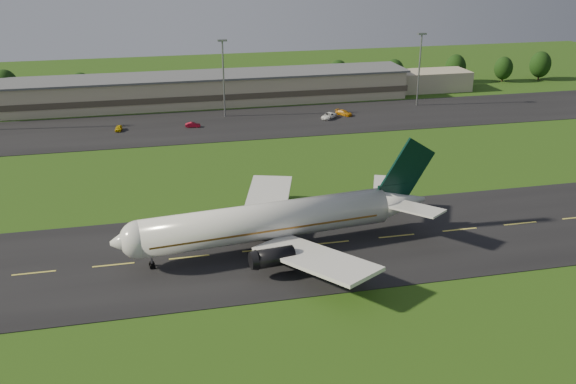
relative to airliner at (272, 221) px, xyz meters
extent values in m
plane|color=#214511|center=(-1.75, -0.10, -4.66)|extent=(360.00, 360.00, 0.00)
cube|color=black|center=(-1.75, -0.10, -4.61)|extent=(220.00, 30.00, 0.10)
cube|color=black|center=(-1.75, 71.90, -4.61)|extent=(260.00, 30.00, 0.10)
cylinder|color=silver|center=(-0.85, -0.10, 0.14)|extent=(38.39, 9.91, 5.60)
sphere|color=silver|center=(-19.73, -2.27, 0.14)|extent=(5.60, 5.60, 5.60)
cone|color=silver|center=(-21.71, -2.50, 0.14)|extent=(4.59, 5.80, 5.38)
cone|color=silver|center=(21.50, 2.47, 0.14)|extent=(9.57, 6.48, 5.49)
cube|color=brown|center=(-1.35, -0.15, -0.21)|extent=(35.42, 9.60, 0.28)
cube|color=black|center=(-20.32, -2.34, 0.69)|extent=(2.33, 3.21, 0.65)
cube|color=silver|center=(3.88, -10.63, -1.36)|extent=(15.68, 19.90, 2.20)
cube|color=silver|center=(1.37, 11.23, -1.36)|extent=(12.36, 20.20, 2.20)
cube|color=silver|center=(22.07, -2.49, 1.04)|extent=(8.12, 9.27, 0.91)
cube|color=silver|center=(20.93, 7.44, 1.04)|extent=(6.83, 9.38, 0.91)
cube|color=black|center=(20.01, 2.30, 1.94)|extent=(5.03, 1.12, 3.00)
cube|color=black|center=(22.50, 2.59, 5.64)|extent=(9.42, 1.53, 10.55)
cylinder|color=black|center=(-1.43, -8.22, -1.76)|extent=(5.87, 3.32, 2.70)
cylinder|color=black|center=(-3.25, 7.68, -1.76)|extent=(5.87, 3.32, 2.70)
cube|color=#B8AD8D|center=(-1.75, 95.90, -0.66)|extent=(120.00, 15.00, 8.00)
cube|color=#4C4438|center=(-1.75, 95.90, -1.46)|extent=(121.00, 15.40, 1.60)
cube|color=#595B60|center=(-1.75, 95.90, 3.49)|extent=(122.00, 16.00, 0.50)
cube|color=#B8AD8D|center=(68.25, 97.90, -1.66)|extent=(28.00, 11.00, 6.00)
cylinder|color=gray|center=(3.25, 79.90, 5.34)|extent=(0.44, 0.44, 20.00)
cube|color=gray|center=(3.25, 79.90, 15.44)|extent=(2.40, 1.20, 0.50)
cylinder|color=gray|center=(58.25, 79.90, 5.34)|extent=(0.44, 0.44, 20.00)
cube|color=gray|center=(58.25, 79.90, 15.44)|extent=(2.40, 1.20, 0.50)
cylinder|color=black|center=(-55.62, 106.22, -3.06)|extent=(0.56, 0.56, 3.21)
ellipsoid|color=black|center=(-55.62, 106.22, 0.87)|extent=(7.49, 7.49, 9.36)
cylinder|color=black|center=(-34.99, 105.39, -3.31)|extent=(0.56, 0.56, 2.71)
ellipsoid|color=black|center=(-34.99, 105.39, 0.01)|extent=(6.32, 6.32, 7.90)
cylinder|color=black|center=(42.87, 106.47, -3.25)|extent=(0.56, 0.56, 2.82)
ellipsoid|color=black|center=(42.87, 106.47, 0.20)|extent=(6.59, 6.59, 8.23)
cylinder|color=black|center=(61.11, 105.20, -3.29)|extent=(0.56, 0.56, 2.75)
ellipsoid|color=black|center=(61.11, 105.20, 0.08)|extent=(6.42, 6.42, 8.02)
cylinder|color=black|center=(83.26, 106.84, -3.22)|extent=(0.56, 0.56, 2.88)
ellipsoid|color=black|center=(83.26, 106.84, 0.30)|extent=(6.72, 6.72, 8.40)
cylinder|color=black|center=(99.38, 104.46, -3.37)|extent=(0.56, 0.56, 2.58)
ellipsoid|color=black|center=(99.38, 104.46, -0.21)|extent=(6.03, 6.03, 7.54)
cylinder|color=black|center=(112.90, 104.46, -3.17)|extent=(0.56, 0.56, 2.98)
ellipsoid|color=black|center=(112.90, 104.46, 0.46)|extent=(6.94, 6.94, 8.68)
imported|color=gold|center=(-24.24, 71.91, -3.92)|extent=(1.90, 3.90, 1.28)
imported|color=maroon|center=(-6.05, 70.95, -3.94)|extent=(3.93, 1.89, 1.24)
imported|color=white|center=(29.74, 71.51, -3.82)|extent=(5.50, 5.59, 1.49)
imported|color=orange|center=(34.59, 73.73, -3.86)|extent=(4.48, 5.04, 1.40)
camera|label=1|loc=(-17.26, -86.69, 39.83)|focal=40.00mm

